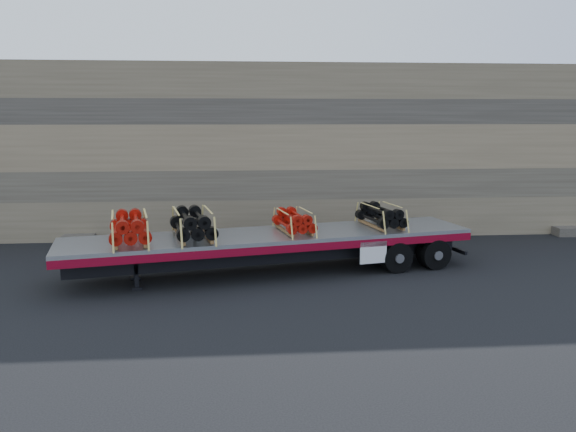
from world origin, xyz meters
The scene contains 7 objects.
ground centered at (0.00, 0.00, 0.00)m, with size 120.00×120.00×0.00m, color black.
rock_wall centered at (0.00, 6.50, 3.50)m, with size 44.00×3.00×7.00m, color #7A6B54.
trailer centered at (-0.72, -0.01, 0.64)m, with size 12.85×2.47×1.29m, color #A7AAAF, non-canonical shape.
bundle_front centered at (-4.89, -0.89, 1.69)m, with size 1.13×2.26×0.80m, color #A81208, non-canonical shape.
bundle_midfront centered at (-3.10, -0.51, 1.70)m, with size 1.16×2.32×0.82m, color black, non-canonical shape.
bundle_midrear centered at (0.02, 0.15, 1.62)m, with size 0.94×1.87×0.66m, color #A81208, non-canonical shape.
bundle_rear centered at (2.98, 0.78, 1.64)m, with size 0.99×1.98×0.70m, color black, non-canonical shape.
Camera 1 is at (-1.58, -17.26, 4.90)m, focal length 35.00 mm.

